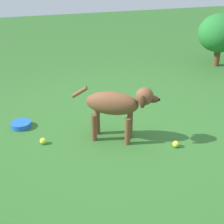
# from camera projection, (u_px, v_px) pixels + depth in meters

# --- Properties ---
(ground) EXTENTS (14.00, 14.00, 0.00)m
(ground) POSITION_uv_depth(u_px,v_px,m) (119.00, 136.00, 3.59)
(ground) COLOR #2D6026
(dog) EXTENTS (0.81, 0.49, 0.61)m
(dog) POSITION_uv_depth(u_px,v_px,m) (117.00, 105.00, 3.36)
(dog) COLOR brown
(dog) RESTS_ON ground
(tennis_ball_0) EXTENTS (0.07, 0.07, 0.07)m
(tennis_ball_0) POSITION_uv_depth(u_px,v_px,m) (176.00, 144.00, 3.39)
(tennis_ball_0) COLOR yellow
(tennis_ball_0) RESTS_ON ground
(tennis_ball_1) EXTENTS (0.07, 0.07, 0.07)m
(tennis_ball_1) POSITION_uv_depth(u_px,v_px,m) (43.00, 141.00, 3.44)
(tennis_ball_1) COLOR #C3E435
(tennis_ball_1) RESTS_ON ground
(water_bowl) EXTENTS (0.22, 0.22, 0.06)m
(water_bowl) POSITION_uv_depth(u_px,v_px,m) (21.00, 125.00, 3.76)
(water_bowl) COLOR blue
(water_bowl) RESTS_ON ground
(shrub_near) EXTENTS (0.73, 0.65, 0.86)m
(shrub_near) POSITION_uv_depth(u_px,v_px,m) (220.00, 33.00, 5.42)
(shrub_near) COLOR brown
(shrub_near) RESTS_ON ground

